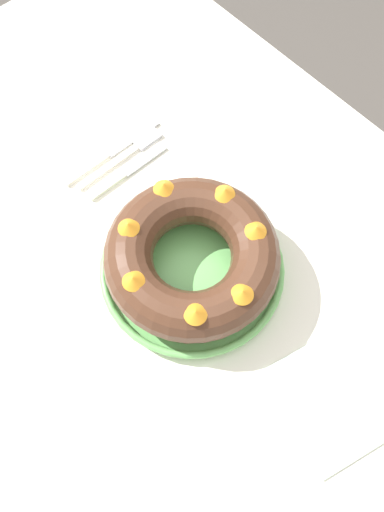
% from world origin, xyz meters
% --- Properties ---
extents(ground_plane, '(8.00, 8.00, 0.00)m').
position_xyz_m(ground_plane, '(0.00, 0.00, 0.00)').
color(ground_plane, '#4C4742').
extents(dining_table, '(1.47, 0.95, 0.72)m').
position_xyz_m(dining_table, '(0.00, 0.00, 0.64)').
color(dining_table, silver).
rests_on(dining_table, ground_plane).
extents(serving_dish, '(0.30, 0.30, 0.03)m').
position_xyz_m(serving_dish, '(0.01, 0.01, 0.74)').
color(serving_dish, '#6BB760').
rests_on(serving_dish, dining_table).
extents(bundt_cake, '(0.28, 0.28, 0.09)m').
position_xyz_m(bundt_cake, '(0.01, 0.01, 0.79)').
color(bundt_cake, '#4C2D1E').
rests_on(bundt_cake, serving_dish).
extents(fork, '(0.02, 0.19, 0.01)m').
position_xyz_m(fork, '(-0.24, 0.07, 0.73)').
color(fork, white).
rests_on(fork, dining_table).
extents(serving_knife, '(0.02, 0.22, 0.01)m').
position_xyz_m(serving_knife, '(-0.27, 0.04, 0.73)').
color(serving_knife, white).
rests_on(serving_knife, dining_table).
extents(cake_knife, '(0.02, 0.17, 0.01)m').
position_xyz_m(cake_knife, '(-0.21, 0.04, 0.73)').
color(cake_knife, white).
rests_on(cake_knife, dining_table).
extents(napkin, '(0.20, 0.16, 0.00)m').
position_xyz_m(napkin, '(0.30, 0.01, 0.73)').
color(napkin, '#B2D1B7').
rests_on(napkin, dining_table).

